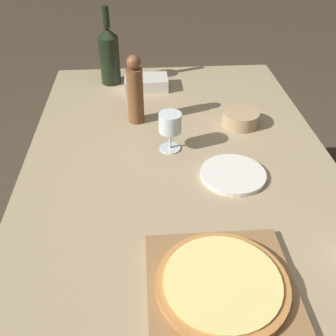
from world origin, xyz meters
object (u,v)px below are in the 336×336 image
pizza (222,283)px  small_bowl (241,118)px  wine_glass (170,125)px  pepper_mill (135,91)px  wine_bottle (109,55)px

pizza → small_bowl: small_bowl is taller
wine_glass → small_bowl: (0.27, 0.14, -0.07)m
pizza → wine_glass: size_ratio=2.19×
pizza → small_bowl: size_ratio=2.19×
pepper_mill → wine_glass: size_ratio=1.91×
wine_glass → small_bowl: 0.31m
pizza → small_bowl: (0.20, 0.72, -0.00)m
pepper_mill → small_bowl: 0.40m
small_bowl → wine_glass: bearing=-152.2°
pizza → small_bowl: bearing=74.3°
pepper_mill → wine_bottle: bearing=107.1°
wine_bottle → wine_glass: 0.59m
wine_glass → pepper_mill: bearing=119.3°
pepper_mill → small_bowl: (0.38, -0.05, -0.10)m
pizza → pepper_mill: (-0.18, 0.77, 0.09)m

